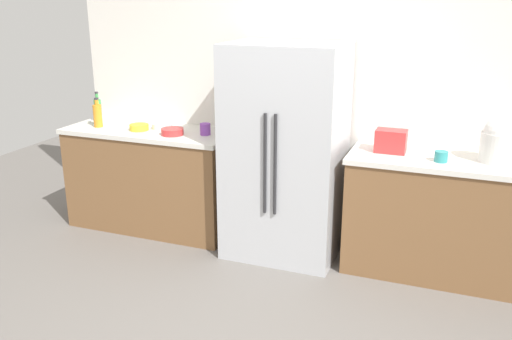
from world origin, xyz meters
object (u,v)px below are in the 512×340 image
object	(u,v)px
bowl_a	(162,126)
toaster	(391,141)
bottle_a	(98,110)
bowl_c	(172,132)
cup_a	(205,129)
rice_cooker	(498,141)
cup_b	(441,157)
bowl_b	(139,127)
bottle_b	(98,115)
refrigerator	(285,152)

from	to	relation	value
bowl_a	toaster	bearing A→B (deg)	-1.20
bottle_a	bowl_c	xyz separation A→B (m)	(0.91, -0.21, -0.09)
bowl_c	cup_a	bearing A→B (deg)	20.86
bowl_c	rice_cooker	bearing A→B (deg)	2.80
bottle_a	bowl_a	xyz separation A→B (m)	(0.72, -0.05, -0.09)
cup_b	bowl_a	xyz separation A→B (m)	(-2.38, 0.17, -0.01)
cup_a	bowl_b	xyz separation A→B (m)	(-0.62, -0.06, -0.02)
toaster	bottle_b	bearing A→B (deg)	-177.83
bowl_b	bowl_a	bearing A→B (deg)	35.00
toaster	cup_b	bearing A→B (deg)	-18.48
bottle_a	cup_b	xyz separation A→B (m)	(3.09, -0.22, -0.07)
rice_cooker	bowl_b	bearing A→B (deg)	-178.37
bowl_b	bowl_c	xyz separation A→B (m)	(0.36, -0.04, 0.00)
cup_a	bowl_a	size ratio (longest dim) A/B	0.55
cup_a	bowl_b	world-z (taller)	cup_a
bottle_b	bowl_c	distance (m)	0.77
rice_cooker	cup_b	bearing A→B (deg)	-159.87
toaster	bottle_b	distance (m)	2.58
rice_cooker	cup_b	distance (m)	0.40
toaster	bowl_c	xyz separation A→B (m)	(-1.81, -0.12, -0.06)
bowl_b	bowl_c	world-z (taller)	bowl_c
toaster	bowl_a	size ratio (longest dim) A/B	1.28
rice_cooker	cup_a	world-z (taller)	rice_cooker
rice_cooker	bowl_b	distance (m)	2.91
refrigerator	cup_a	xyz separation A→B (m)	(-0.74, 0.05, 0.11)
bottle_a	cup_a	world-z (taller)	bottle_a
bottle_b	rice_cooker	bearing A→B (deg)	1.82
bowl_a	bowl_c	xyz separation A→B (m)	(0.19, -0.16, 0.00)
toaster	cup_a	world-z (taller)	toaster
bowl_a	bottle_b	bearing A→B (deg)	-166.45
toaster	bowl_b	size ratio (longest dim) A/B	1.38
refrigerator	bottle_b	world-z (taller)	refrigerator
refrigerator	cup_b	world-z (taller)	refrigerator
refrigerator	bowl_c	world-z (taller)	refrigerator
refrigerator	toaster	distance (m)	0.83
refrigerator	cup_a	bearing A→B (deg)	175.92
cup_b	bowl_c	size ratio (longest dim) A/B	0.49
bowl_a	bowl_b	world-z (taller)	bowl_b
toaster	rice_cooker	xyz separation A→B (m)	(0.74, 0.01, 0.07)
toaster	refrigerator	bearing A→B (deg)	-175.12
bottle_a	bowl_c	world-z (taller)	bottle_a
bottle_b	cup_b	distance (m)	2.96
refrigerator	toaster	world-z (taller)	refrigerator
bottle_b	cup_b	bearing A→B (deg)	-0.53
bottle_b	bowl_a	distance (m)	0.60
refrigerator	bowl_a	size ratio (longest dim) A/B	9.60
cup_a	bowl_c	bearing A→B (deg)	-159.14
refrigerator	bowl_b	world-z (taller)	refrigerator
refrigerator	bowl_a	xyz separation A→B (m)	(-1.19, 0.11, 0.09)
toaster	bowl_c	world-z (taller)	toaster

